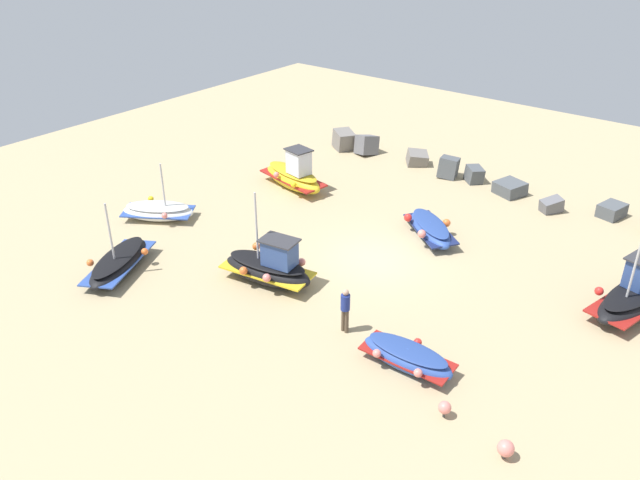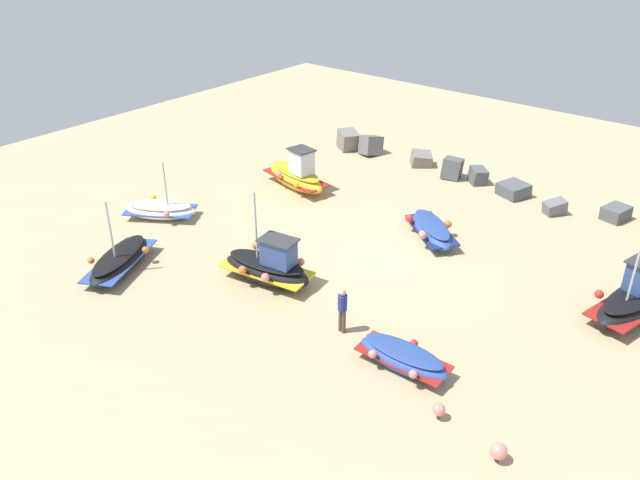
% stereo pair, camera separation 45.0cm
% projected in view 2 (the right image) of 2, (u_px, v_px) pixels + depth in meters
% --- Properties ---
extents(ground_plane, '(49.56, 49.56, 0.00)m').
position_uv_depth(ground_plane, '(373.00, 259.00, 26.11)').
color(ground_plane, tan).
extents(fishing_boat_0, '(3.15, 1.57, 0.78)m').
position_uv_depth(fishing_boat_0, '(403.00, 358.00, 19.91)').
color(fishing_boat_0, '#2D4C9E').
rests_on(fishing_boat_0, ground_plane).
extents(fishing_boat_1, '(2.96, 4.10, 3.11)m').
position_uv_depth(fishing_boat_1, '(120.00, 260.00, 25.23)').
color(fishing_boat_1, black).
rests_on(fishing_boat_1, ground_plane).
extents(fishing_boat_2, '(3.90, 2.17, 3.67)m').
position_uv_depth(fishing_boat_2, '(268.00, 267.00, 24.29)').
color(fishing_boat_2, black).
rests_on(fishing_boat_2, ground_plane).
extents(fishing_boat_3, '(2.48, 4.66, 3.36)m').
position_uv_depth(fishing_boat_3, '(638.00, 297.00, 22.43)').
color(fishing_boat_3, black).
rests_on(fishing_boat_3, ground_plane).
extents(fishing_boat_4, '(4.23, 2.22, 2.23)m').
position_uv_depth(fishing_boat_4, '(297.00, 175.00, 32.19)').
color(fishing_boat_4, gold).
rests_on(fishing_boat_4, ground_plane).
extents(fishing_boat_5, '(3.47, 3.07, 0.88)m').
position_uv_depth(fishing_boat_5, '(431.00, 230.00, 27.53)').
color(fishing_boat_5, '#2D4C9E').
rests_on(fishing_boat_5, ground_plane).
extents(fishing_boat_6, '(3.51, 2.94, 2.74)m').
position_uv_depth(fishing_boat_6, '(160.00, 210.00, 29.35)').
color(fishing_boat_6, white).
rests_on(fishing_boat_6, ground_plane).
extents(person_walking, '(0.32, 0.32, 1.69)m').
position_uv_depth(person_walking, '(342.00, 308.00, 21.32)').
color(person_walking, brown).
rests_on(person_walking, ground_plane).
extents(breakwater_rocks, '(18.80, 2.68, 1.39)m').
position_uv_depth(breakwater_rocks, '(472.00, 175.00, 32.84)').
color(breakwater_rocks, slate).
rests_on(breakwater_rocks, ground_plane).
extents(mooring_buoy_0, '(0.38, 0.38, 0.54)m').
position_uv_depth(mooring_buoy_0, '(439.00, 409.00, 17.99)').
color(mooring_buoy_0, '#3F3F42').
rests_on(mooring_buoy_0, ground_plane).
extents(mooring_buoy_1, '(0.46, 0.46, 0.58)m').
position_uv_depth(mooring_buoy_1, '(499.00, 451.00, 16.63)').
color(mooring_buoy_1, '#3F3F42').
rests_on(mooring_buoy_1, ground_plane).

